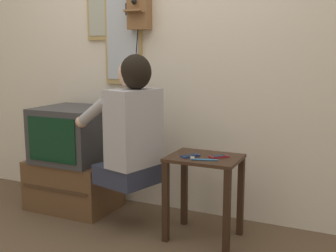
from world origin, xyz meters
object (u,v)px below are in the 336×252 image
object	(u,v)px
wall_mirror	(123,35)
toothbrush	(202,159)
cell_phone_spare	(219,156)
television	(73,134)
cell_phone_held	(190,156)
person	(131,125)
framed_picture	(102,9)
wall_phone_antique	(139,5)

from	to	relation	value
wall_mirror	toothbrush	world-z (taller)	wall_mirror
cell_phone_spare	television	bearing A→B (deg)	-140.59
television	cell_phone_held	size ratio (longest dim) A/B	3.84
person	framed_picture	distance (m)	1.11
person	wall_phone_antique	bearing A→B (deg)	36.44
person	wall_phone_antique	distance (m)	0.97
wall_phone_antique	cell_phone_held	xyz separation A→B (m)	(0.60, -0.41, -1.03)
television	wall_mirror	distance (m)	0.89
wall_phone_antique	toothbrush	size ratio (longest dim) A/B	4.55
cell_phone_held	toothbrush	bearing A→B (deg)	0.18
framed_picture	toothbrush	size ratio (longest dim) A/B	2.88
wall_mirror	cell_phone_held	world-z (taller)	wall_mirror
person	wall_phone_antique	world-z (taller)	wall_phone_antique
person	television	xyz separation A→B (m)	(-0.63, 0.17, -0.15)
wall_phone_antique	cell_phone_held	world-z (taller)	wall_phone_antique
wall_phone_antique	framed_picture	world-z (taller)	framed_picture
framed_picture	cell_phone_spare	world-z (taller)	framed_picture
wall_phone_antique	framed_picture	distance (m)	0.37
television	cell_phone_spare	size ratio (longest dim) A/B	4.01
cell_phone_spare	wall_mirror	bearing A→B (deg)	-159.51
toothbrush	wall_phone_antique	bearing A→B (deg)	38.33
cell_phone_spare	person	bearing A→B (deg)	-128.39
person	television	bearing A→B (deg)	90.30
cell_phone_held	television	bearing A→B (deg)	-157.91
cell_phone_held	wall_mirror	bearing A→B (deg)	179.04
television	wall_mirror	xyz separation A→B (m)	(0.29, 0.32, 0.78)
cell_phone_held	person	bearing A→B (deg)	-146.56
television	person	bearing A→B (deg)	-14.92
person	cell_phone_spare	size ratio (longest dim) A/B	6.90
cell_phone_held	framed_picture	bearing A→B (deg)	-175.73
person	television	distance (m)	0.67
toothbrush	television	bearing A→B (deg)	62.42
wall_mirror	toothbrush	xyz separation A→B (m)	(0.88, -0.51, -0.81)
television	framed_picture	distance (m)	1.04
cell_phone_held	cell_phone_spare	size ratio (longest dim) A/B	1.04
person	television	size ratio (longest dim) A/B	1.72
television	cell_phone_held	distance (m)	1.07
cell_phone_spare	wall_phone_antique	bearing A→B (deg)	-161.27
cell_phone_spare	toothbrush	bearing A→B (deg)	-77.31
framed_picture	toothbrush	bearing A→B (deg)	-25.65
wall_phone_antique	wall_mirror	xyz separation A→B (m)	(-0.17, 0.04, -0.22)
television	wall_phone_antique	world-z (taller)	wall_phone_antique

